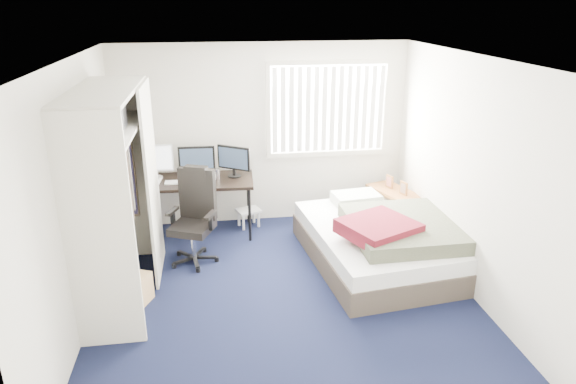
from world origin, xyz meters
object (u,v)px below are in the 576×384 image
Objects in this scene: office_chair at (195,226)px; bed at (382,240)px; desk at (194,177)px; nightstand at (394,195)px.

office_chair is 0.51× the size of bed.
bed is at bearing -28.17° from desk.
desk reaches higher than nightstand.
nightstand is (2.72, -0.23, -0.32)m from desk.
desk is 2.59m from bed.
office_chair reaches higher than nightstand.
office_chair is at bearing -168.47° from nightstand.
desk reaches higher than office_chair.
desk is 0.70× the size of bed.
office_chair reaches higher than bed.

